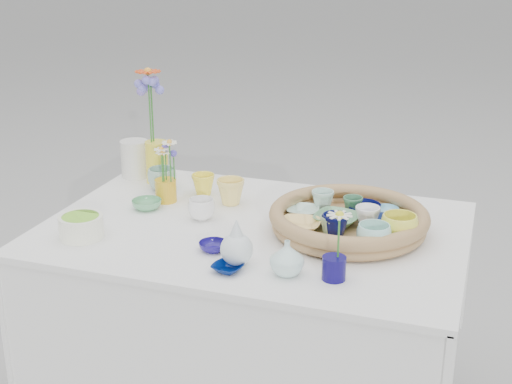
% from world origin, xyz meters
% --- Properties ---
extents(wicker_tray, '(0.47, 0.47, 0.08)m').
position_xyz_m(wicker_tray, '(0.28, 0.05, 0.80)').
color(wicker_tray, olive).
rests_on(wicker_tray, display_table).
extents(tray_ceramic_0, '(0.14, 0.14, 0.03)m').
position_xyz_m(tray_ceramic_0, '(0.30, 0.16, 0.80)').
color(tray_ceramic_0, '#0A0D46').
rests_on(tray_ceramic_0, wicker_tray).
extents(tray_ceramic_1, '(0.16, 0.16, 0.03)m').
position_xyz_m(tray_ceramic_1, '(0.39, 0.06, 0.80)').
color(tray_ceramic_1, '#0F1F53').
rests_on(tray_ceramic_1, wicker_tray).
extents(tray_ceramic_2, '(0.11, 0.11, 0.08)m').
position_xyz_m(tray_ceramic_2, '(0.44, -0.01, 0.82)').
color(tray_ceramic_2, '#F5F24B').
rests_on(tray_ceramic_2, wicker_tray).
extents(tray_ceramic_3, '(0.15, 0.15, 0.03)m').
position_xyz_m(tray_ceramic_3, '(0.24, 0.05, 0.80)').
color(tray_ceramic_3, '#619C6C').
rests_on(tray_ceramic_3, wicker_tray).
extents(tray_ceramic_4, '(0.09, 0.09, 0.06)m').
position_xyz_m(tray_ceramic_4, '(0.25, -0.04, 0.82)').
color(tray_ceramic_4, '#83AD82').
rests_on(tray_ceramic_4, wicker_tray).
extents(tray_ceramic_5, '(0.10, 0.10, 0.02)m').
position_xyz_m(tray_ceramic_5, '(0.13, 0.10, 0.80)').
color(tray_ceramic_5, silver).
rests_on(tray_ceramic_5, wicker_tray).
extents(tray_ceramic_6, '(0.07, 0.07, 0.07)m').
position_xyz_m(tray_ceramic_6, '(0.18, 0.15, 0.82)').
color(tray_ceramic_6, silver).
rests_on(tray_ceramic_6, wicker_tray).
extents(tray_ceramic_7, '(0.07, 0.07, 0.07)m').
position_xyz_m(tray_ceramic_7, '(0.33, 0.05, 0.82)').
color(tray_ceramic_7, white).
rests_on(tray_ceramic_7, wicker_tray).
extents(tray_ceramic_8, '(0.10, 0.10, 0.02)m').
position_xyz_m(tray_ceramic_8, '(0.37, 0.18, 0.79)').
color(tray_ceramic_8, '#86D4ED').
rests_on(tray_ceramic_8, wicker_tray).
extents(tray_ceramic_9, '(0.09, 0.09, 0.07)m').
position_xyz_m(tray_ceramic_9, '(0.26, -0.04, 0.82)').
color(tray_ceramic_9, '#060A3B').
rests_on(tray_ceramic_9, wicker_tray).
extents(tray_ceramic_10, '(0.13, 0.13, 0.03)m').
position_xyz_m(tray_ceramic_10, '(0.15, -0.02, 0.80)').
color(tray_ceramic_10, '#E5C06E').
rests_on(tray_ceramic_10, wicker_tray).
extents(tray_ceramic_11, '(0.11, 0.11, 0.07)m').
position_xyz_m(tray_ceramic_11, '(0.38, -0.09, 0.82)').
color(tray_ceramic_11, '#AAE9E0').
rests_on(tray_ceramic_11, wicker_tray).
extents(tray_ceramic_12, '(0.08, 0.08, 0.06)m').
position_xyz_m(tray_ceramic_12, '(0.27, 0.15, 0.81)').
color(tray_ceramic_12, '#3F7653').
rests_on(tray_ceramic_12, wicker_tray).
extents(loose_ceramic_0, '(0.09, 0.09, 0.07)m').
position_xyz_m(loose_ceramic_0, '(-0.25, 0.21, 0.80)').
color(loose_ceramic_0, yellow).
rests_on(loose_ceramic_0, display_table).
extents(loose_ceramic_1, '(0.10, 0.10, 0.09)m').
position_xyz_m(loose_ceramic_1, '(-0.14, 0.16, 0.81)').
color(loose_ceramic_1, '#FFE170').
rests_on(loose_ceramic_1, display_table).
extents(loose_ceramic_2, '(0.12, 0.12, 0.03)m').
position_xyz_m(loose_ceramic_2, '(-0.38, 0.03, 0.78)').
color(loose_ceramic_2, '#60A973').
rests_on(loose_ceramic_2, display_table).
extents(loose_ceramic_3, '(0.09, 0.09, 0.07)m').
position_xyz_m(loose_ceramic_3, '(-0.17, 0.01, 0.80)').
color(loose_ceramic_3, white).
rests_on(loose_ceramic_3, display_table).
extents(loose_ceramic_4, '(0.10, 0.10, 0.03)m').
position_xyz_m(loose_ceramic_4, '(-0.05, -0.20, 0.78)').
color(loose_ceramic_4, navy).
rests_on(loose_ceramic_4, display_table).
extents(loose_ceramic_5, '(0.13, 0.13, 0.08)m').
position_xyz_m(loose_ceramic_5, '(-0.41, 0.21, 0.80)').
color(loose_ceramic_5, '#93BCA7').
rests_on(loose_ceramic_5, display_table).
extents(loose_ceramic_6, '(0.09, 0.09, 0.02)m').
position_xyz_m(loose_ceramic_6, '(0.03, -0.31, 0.77)').
color(loose_ceramic_6, '#001452').
rests_on(loose_ceramic_6, display_table).
extents(fluted_bowl, '(0.14, 0.14, 0.07)m').
position_xyz_m(fluted_bowl, '(-0.45, -0.24, 0.80)').
color(fluted_bowl, white).
rests_on(fluted_bowl, display_table).
extents(bud_vase_paleblue, '(0.09, 0.09, 0.14)m').
position_xyz_m(bud_vase_paleblue, '(0.04, -0.26, 0.83)').
color(bud_vase_paleblue, silver).
rests_on(bud_vase_paleblue, display_table).
extents(bud_vase_seafoam, '(0.10, 0.10, 0.09)m').
position_xyz_m(bud_vase_seafoam, '(0.19, -0.28, 0.81)').
color(bud_vase_seafoam, silver).
rests_on(bud_vase_seafoam, display_table).
extents(bud_vase_cobalt, '(0.08, 0.08, 0.06)m').
position_xyz_m(bud_vase_cobalt, '(0.31, -0.27, 0.80)').
color(bud_vase_cobalt, '#0D064E').
rests_on(bud_vase_cobalt, display_table).
extents(single_daisy, '(0.09, 0.09, 0.13)m').
position_xyz_m(single_daisy, '(0.32, -0.26, 0.88)').
color(single_daisy, white).
rests_on(single_daisy, bud_vase_cobalt).
extents(tall_vase_yellow, '(0.08, 0.08, 0.15)m').
position_xyz_m(tall_vase_yellow, '(-0.46, 0.28, 0.84)').
color(tall_vase_yellow, yellow).
rests_on(tall_vase_yellow, display_table).
extents(gerbera, '(0.13, 0.13, 0.27)m').
position_xyz_m(gerbera, '(-0.47, 0.27, 1.04)').
color(gerbera, '#E14513').
rests_on(gerbera, tall_vase_yellow).
extents(hydrangea, '(0.09, 0.09, 0.28)m').
position_xyz_m(hydrangea, '(-0.47, 0.29, 1.01)').
color(hydrangea, '#7B65C9').
rests_on(hydrangea, tall_vase_yellow).
extents(white_pitcher, '(0.16, 0.14, 0.13)m').
position_xyz_m(white_pitcher, '(-0.57, 0.31, 0.83)').
color(white_pitcher, silver).
rests_on(white_pitcher, display_table).
extents(daisy_cup, '(0.09, 0.09, 0.08)m').
position_xyz_m(daisy_cup, '(-0.35, 0.11, 0.80)').
color(daisy_cup, gold).
rests_on(daisy_cup, display_table).
extents(daisy_posy, '(0.09, 0.09, 0.15)m').
position_xyz_m(daisy_posy, '(-0.33, 0.11, 0.91)').
color(daisy_posy, white).
rests_on(daisy_posy, daisy_cup).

